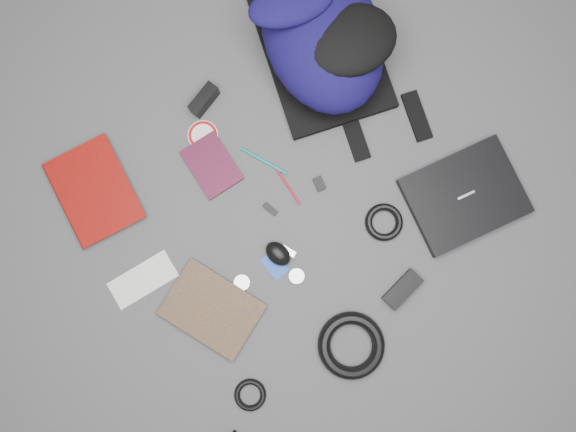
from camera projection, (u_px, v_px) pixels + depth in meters
ground at (288, 217)px, 1.66m from camera, size 4.00×4.00×0.00m
backpack at (323, 36)px, 1.60m from camera, size 0.52×0.62×0.22m
laptop at (464, 196)px, 1.65m from camera, size 0.38×0.33×0.03m
textbook_red at (62, 208)px, 1.65m from camera, size 0.26×0.32×0.03m
comic_book at (194, 338)px, 1.62m from camera, size 0.26×0.31×0.02m
envelope at (143, 280)px, 1.64m from camera, size 0.21×0.12×0.00m
dvd_case at (212, 165)px, 1.67m from camera, size 0.14×0.18×0.01m
compact_camera at (204, 100)px, 1.67m from camera, size 0.11×0.06×0.06m
sticker_disc at (203, 135)px, 1.68m from camera, size 0.12×0.12×0.00m
pen_teal at (263, 161)px, 1.67m from camera, size 0.07×0.15×0.01m
pen_red at (288, 186)px, 1.67m from camera, size 0.02×0.13×0.01m
id_badge at (275, 265)px, 1.65m from camera, size 0.05×0.08×0.00m
usb_black at (270, 209)px, 1.66m from camera, size 0.03×0.05×0.01m
usb_silver at (288, 251)px, 1.65m from camera, size 0.03×0.05×0.01m
key_fob at (319, 184)px, 1.66m from camera, size 0.04×0.05×0.01m
mouse at (278, 254)px, 1.63m from camera, size 0.07×0.09×0.04m
headphone_left at (242, 283)px, 1.64m from camera, size 0.05×0.05×0.01m
headphone_right at (297, 276)px, 1.64m from camera, size 0.05×0.05×0.01m
cable_coil at (384, 222)px, 1.65m from camera, size 0.13×0.13×0.02m
power_brick at (402, 289)px, 1.63m from camera, size 0.13×0.06×0.03m
power_cord_coil at (351, 345)px, 1.61m from camera, size 0.20×0.20×0.04m
earbud_coil at (250, 395)px, 1.60m from camera, size 0.12×0.12×0.02m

